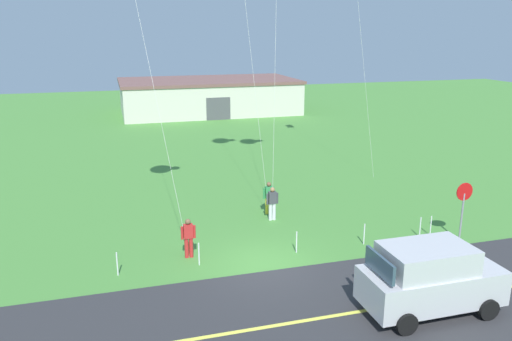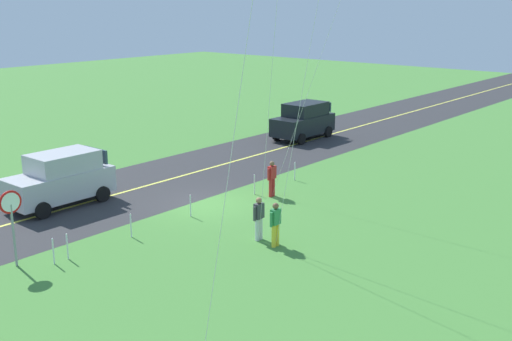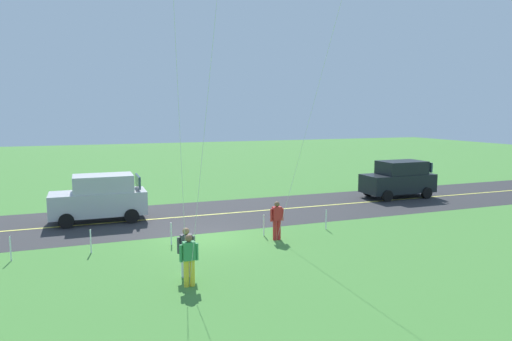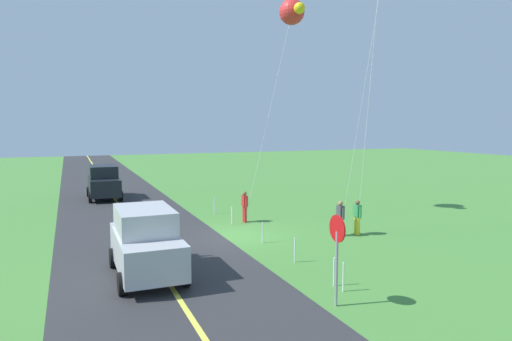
% 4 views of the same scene
% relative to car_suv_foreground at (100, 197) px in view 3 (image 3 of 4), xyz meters
% --- Properties ---
extents(ground_plane, '(120.00, 120.00, 0.10)m').
position_rel_car_suv_foreground_xyz_m(ground_plane, '(-4.01, 4.53, -1.20)').
color(ground_plane, '#478438').
extents(asphalt_road, '(120.00, 7.00, 0.00)m').
position_rel_car_suv_foreground_xyz_m(asphalt_road, '(-4.01, 0.53, -1.15)').
color(asphalt_road, '#2D2D30').
rests_on(asphalt_road, ground).
extents(road_centre_stripe, '(120.00, 0.16, 0.00)m').
position_rel_car_suv_foreground_xyz_m(road_centre_stripe, '(-4.01, 0.53, -1.15)').
color(road_centre_stripe, '#E5E04C').
rests_on(road_centre_stripe, asphalt_road).
extents(car_suv_foreground, '(4.40, 2.12, 2.24)m').
position_rel_car_suv_foreground_xyz_m(car_suv_foreground, '(0.00, 0.00, 0.00)').
color(car_suv_foreground, '#B7B7BC').
rests_on(car_suv_foreground, ground).
extents(car_parked_west_far, '(4.40, 2.12, 2.24)m').
position_rel_car_suv_foreground_xyz_m(car_parked_west_far, '(-17.40, -0.12, 0.00)').
color(car_parked_west_far, black).
rests_on(car_parked_west_far, ground).
extents(person_adult_near, '(0.58, 0.22, 1.60)m').
position_rel_car_suv_foreground_xyz_m(person_adult_near, '(-2.16, 9.79, -0.29)').
color(person_adult_near, yellow).
rests_on(person_adult_near, ground).
extents(person_adult_companion, '(0.58, 0.22, 1.60)m').
position_rel_car_suv_foreground_xyz_m(person_adult_companion, '(-2.26, 8.95, -0.29)').
color(person_adult_companion, silver).
rests_on(person_adult_companion, ground).
extents(person_child_watcher, '(0.58, 0.22, 1.60)m').
position_rel_car_suv_foreground_xyz_m(person_child_watcher, '(-6.64, 6.02, -0.29)').
color(person_child_watcher, red).
rests_on(person_child_watcher, ground).
extents(fence_post_0, '(0.05, 0.05, 0.90)m').
position_rel_car_suv_foreground_xyz_m(fence_post_0, '(-9.37, 5.23, -0.70)').
color(fence_post_0, silver).
rests_on(fence_post_0, ground).
extents(fence_post_1, '(0.05, 0.05, 0.90)m').
position_rel_car_suv_foreground_xyz_m(fence_post_1, '(-6.38, 5.23, -0.70)').
color(fence_post_1, silver).
rests_on(fence_post_1, ground).
extents(fence_post_2, '(0.05, 0.05, 0.90)m').
position_rel_car_suv_foreground_xyz_m(fence_post_2, '(-2.45, 5.23, -0.70)').
color(fence_post_2, silver).
rests_on(fence_post_2, ground).
extents(fence_post_3, '(0.05, 0.05, 0.90)m').
position_rel_car_suv_foreground_xyz_m(fence_post_3, '(0.54, 5.23, -0.70)').
color(fence_post_3, silver).
rests_on(fence_post_3, ground).
extents(fence_post_5, '(0.05, 0.05, 0.90)m').
position_rel_car_suv_foreground_xyz_m(fence_post_5, '(3.21, 5.23, -0.70)').
color(fence_post_5, silver).
rests_on(fence_post_5, ground).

